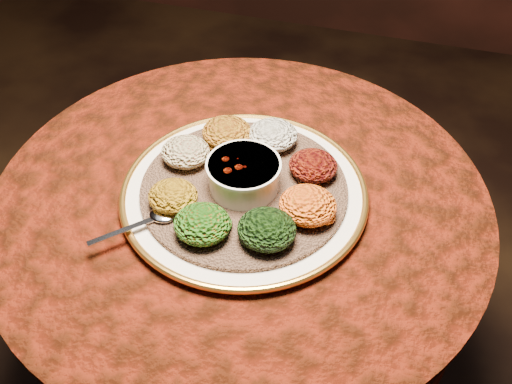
# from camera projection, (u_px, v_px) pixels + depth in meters

# --- Properties ---
(table) EXTENTS (0.96, 0.96, 0.73)m
(table) POSITION_uv_depth(u_px,v_px,m) (242.00, 251.00, 1.23)
(table) COLOR black
(table) RESTS_ON ground
(platter) EXTENTS (0.56, 0.56, 0.02)m
(platter) POSITION_uv_depth(u_px,v_px,m) (244.00, 192.00, 1.08)
(platter) COLOR white
(platter) RESTS_ON table
(injera) EXTENTS (0.52, 0.52, 0.01)m
(injera) POSITION_uv_depth(u_px,v_px,m) (244.00, 188.00, 1.07)
(injera) COLOR brown
(injera) RESTS_ON platter
(stew_bowl) EXTENTS (0.14, 0.14, 0.06)m
(stew_bowl) POSITION_uv_depth(u_px,v_px,m) (244.00, 173.00, 1.05)
(stew_bowl) COLOR silver
(stew_bowl) RESTS_ON injera
(spoon) EXTENTS (0.12, 0.12, 0.01)m
(spoon) POSITION_uv_depth(u_px,v_px,m) (156.00, 218.00, 1.01)
(spoon) COLOR silver
(spoon) RESTS_ON injera
(portion_ayib) EXTENTS (0.10, 0.10, 0.05)m
(portion_ayib) POSITION_uv_depth(u_px,v_px,m) (273.00, 135.00, 1.14)
(portion_ayib) COLOR silver
(portion_ayib) RESTS_ON injera
(portion_kitfo) EXTENTS (0.09, 0.09, 0.04)m
(portion_kitfo) POSITION_uv_depth(u_px,v_px,m) (313.00, 166.00, 1.08)
(portion_kitfo) COLOR black
(portion_kitfo) RESTS_ON injera
(portion_tikil) EXTENTS (0.10, 0.10, 0.05)m
(portion_tikil) POSITION_uv_depth(u_px,v_px,m) (308.00, 205.00, 1.00)
(portion_tikil) COLOR #CB9210
(portion_tikil) RESTS_ON injera
(portion_gomen) EXTENTS (0.10, 0.10, 0.05)m
(portion_gomen) POSITION_uv_depth(u_px,v_px,m) (267.00, 229.00, 0.96)
(portion_gomen) COLOR black
(portion_gomen) RESTS_ON injera
(portion_mixveg) EXTENTS (0.10, 0.09, 0.05)m
(portion_mixveg) POSITION_uv_depth(u_px,v_px,m) (202.00, 224.00, 0.97)
(portion_mixveg) COLOR #992809
(portion_mixveg) RESTS_ON injera
(portion_kik) EXTENTS (0.09, 0.09, 0.04)m
(portion_kik) POSITION_uv_depth(u_px,v_px,m) (173.00, 196.00, 1.02)
(portion_kik) COLOR #9F700E
(portion_kik) RESTS_ON injera
(portion_timatim) EXTENTS (0.10, 0.09, 0.05)m
(portion_timatim) POSITION_uv_depth(u_px,v_px,m) (186.00, 152.00, 1.10)
(portion_timatim) COLOR maroon
(portion_timatim) RESTS_ON injera
(portion_shiro) EXTENTS (0.10, 0.10, 0.05)m
(portion_shiro) POSITION_uv_depth(u_px,v_px,m) (227.00, 132.00, 1.15)
(portion_shiro) COLOR #986412
(portion_shiro) RESTS_ON injera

